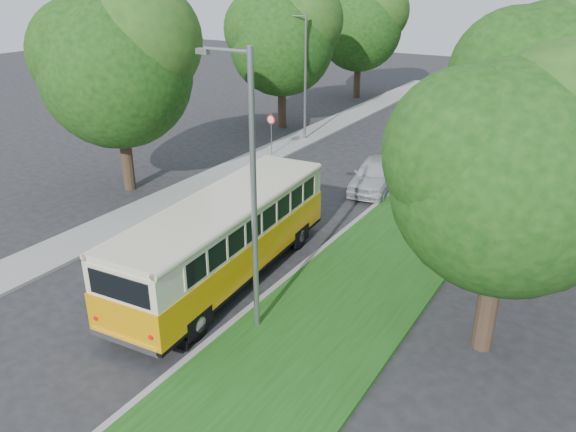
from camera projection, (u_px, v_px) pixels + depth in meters
The scene contains 13 objects.
ground at pixel (198, 259), 20.49m from camera, with size 120.00×120.00×0.00m, color #242426.
curb at pixel (347, 229), 22.68m from camera, with size 0.20×70.00×0.15m, color gray.
grass_verge at pixel (402, 243), 21.57m from camera, with size 4.50×70.00×0.13m, color #1C4C14.
sidewalk at pixel (187, 192), 26.68m from camera, with size 2.20×70.00×0.12m, color gray.
treeline at pixel (446, 47), 30.80m from camera, with size 24.27×41.91×9.46m.
lamppost_near at pixel (251, 188), 14.80m from camera, with size 1.71×0.16×8.00m.
lamppost_far at pixel (304, 73), 33.67m from camera, with size 1.71×0.16×7.50m.
warning_sign at pixel (271, 127), 31.36m from camera, with size 0.56×0.10×2.50m.
vintage_bus at pixel (226, 240), 18.54m from camera, with size 2.57×9.99×2.97m, color #F19F07, non-canonical shape.
car_silver at pixel (375, 174), 26.84m from camera, with size 1.80×4.48×1.53m, color silver.
car_white at pixel (436, 135), 33.98m from camera, with size 1.29×3.69×1.22m, color white.
car_blue at pixel (451, 122), 36.87m from camera, with size 1.78×4.37×1.27m, color #121A4F.
car_grey at pixel (462, 110), 39.86m from camera, with size 2.44×5.29×1.47m, color #4E5155.
Camera 1 is at (12.23, -13.87, 9.54)m, focal length 35.00 mm.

